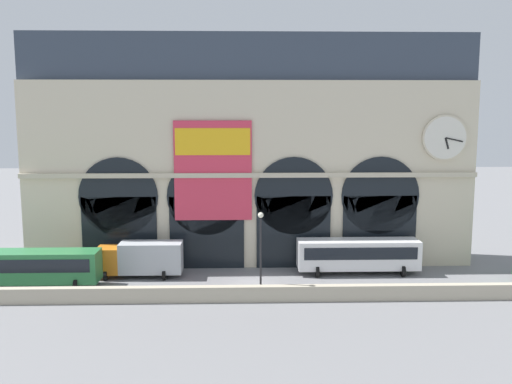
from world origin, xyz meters
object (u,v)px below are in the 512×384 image
(box_truck_midwest, at_px, (141,258))
(street_lamp_quayside, at_px, (261,244))
(bus_west, at_px, (33,267))
(bus_mideast, at_px, (358,254))

(box_truck_midwest, xyz_separation_m, street_lamp_quayside, (10.44, -6.10, 2.71))
(box_truck_midwest, distance_m, street_lamp_quayside, 12.39)
(bus_west, distance_m, bus_mideast, 28.28)
(bus_west, relative_size, bus_mideast, 1.00)
(bus_mideast, bearing_deg, street_lamp_quayside, -144.13)
(bus_mideast, bearing_deg, box_truck_midwest, -178.57)
(bus_mideast, relative_size, street_lamp_quayside, 1.59)
(box_truck_midwest, bearing_deg, street_lamp_quayside, -30.29)
(box_truck_midwest, height_order, street_lamp_quayside, street_lamp_quayside)
(box_truck_midwest, height_order, bus_mideast, box_truck_midwest)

